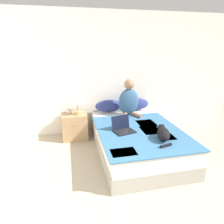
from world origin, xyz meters
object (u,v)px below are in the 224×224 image
(pillow_far, at_px, (136,104))
(nightstand, at_px, (75,126))
(cat_tabby, at_px, (163,133))
(laptop_open, at_px, (123,128))
(table_lamp, at_px, (77,99))
(pillow_near, at_px, (109,106))
(person_sitting, at_px, (129,100))
(bed, at_px, (136,139))
(coffee_mug, at_px, (69,111))

(pillow_far, xyz_separation_m, nightstand, (-1.36, -0.10, -0.36))
(cat_tabby, xyz_separation_m, laptop_open, (-0.51, 0.42, -0.04))
(laptop_open, height_order, table_lamp, table_lamp)
(pillow_near, distance_m, person_sitting, 0.49)
(bed, distance_m, cat_tabby, 0.71)
(person_sitting, relative_size, laptop_open, 1.88)
(person_sitting, distance_m, cat_tabby, 1.26)
(nightstand, distance_m, coffee_mug, 0.34)
(person_sitting, relative_size, cat_tabby, 1.46)
(pillow_near, height_order, cat_tabby, pillow_near)
(pillow_near, relative_size, person_sitting, 0.80)
(pillow_far, relative_size, table_lamp, 1.36)
(pillow_far, relative_size, nightstand, 1.10)
(bed, distance_m, person_sitting, 0.87)
(cat_tabby, bearing_deg, coffee_mug, 58.94)
(cat_tabby, bearing_deg, table_lamp, 58.28)
(table_lamp, bearing_deg, cat_tabby, -48.19)
(pillow_far, relative_size, coffee_mug, 4.25)
(person_sitting, height_order, laptop_open, person_sitting)
(cat_tabby, bearing_deg, pillow_far, 13.60)
(laptop_open, relative_size, coffee_mug, 2.84)
(person_sitting, height_order, nightstand, person_sitting)
(bed, relative_size, nightstand, 3.98)
(person_sitting, xyz_separation_m, table_lamp, (-1.04, 0.12, 0.04))
(bed, xyz_separation_m, person_sitting, (0.06, 0.66, 0.56))
(pillow_near, relative_size, nightstand, 1.10)
(table_lamp, bearing_deg, laptop_open, -53.13)
(person_sitting, bearing_deg, coffee_mug, 167.20)
(pillow_near, distance_m, coffee_mug, 0.85)
(cat_tabby, bearing_deg, pillow_near, 36.01)
(pillow_near, height_order, table_lamp, table_lamp)
(pillow_far, distance_m, coffee_mug, 1.46)
(laptop_open, xyz_separation_m, table_lamp, (-0.70, 0.93, 0.30))
(laptop_open, bearing_deg, cat_tabby, -54.64)
(pillow_near, height_order, person_sitting, person_sitting)
(nightstand, xyz_separation_m, table_lamp, (0.07, -0.06, 0.58))
(pillow_near, bearing_deg, cat_tabby, -70.46)
(pillow_near, xyz_separation_m, person_sitting, (0.36, -0.28, 0.18))
(person_sitting, xyz_separation_m, nightstand, (-1.11, 0.17, -0.54))
(laptop_open, distance_m, coffee_mug, 1.39)
(pillow_near, bearing_deg, bed, -71.94)
(pillow_near, xyz_separation_m, laptop_open, (0.02, -1.09, -0.08))
(nightstand, bearing_deg, pillow_far, 4.31)
(pillow_near, xyz_separation_m, pillow_far, (0.61, 0.00, 0.00))
(pillow_near, bearing_deg, laptop_open, -88.84)
(pillow_far, height_order, laptop_open, pillow_far)
(bed, relative_size, pillow_near, 3.62)
(person_sitting, xyz_separation_m, coffee_mug, (-1.21, 0.27, -0.22))
(coffee_mug, bearing_deg, pillow_far, 0.09)
(cat_tabby, bearing_deg, person_sitting, 24.48)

